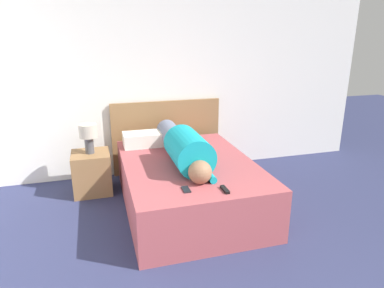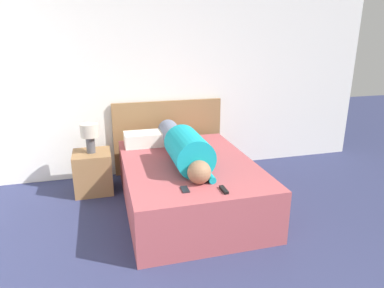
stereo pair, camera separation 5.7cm
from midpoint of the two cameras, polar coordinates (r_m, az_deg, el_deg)
wall_back at (r=4.69m, az=-5.84°, el=10.76°), size 6.06×0.06×2.60m
bed at (r=3.86m, az=-1.03°, el=-6.72°), size 1.39×1.94×0.54m
headboard at (r=4.80m, az=-4.54°, el=1.24°), size 1.51×0.04×1.01m
nightstand at (r=4.39m, az=-16.68°, el=-4.58°), size 0.45×0.44×0.51m
table_lamp at (r=4.23m, az=-17.26°, el=1.58°), size 0.21×0.21×0.36m
person_lying at (r=3.70m, az=-1.83°, el=-0.51°), size 0.39×1.61×0.39m
pillow_near_headboard at (r=4.32m, az=-7.75°, el=0.86°), size 0.61×0.30×0.17m
tv_remote at (r=3.09m, az=4.98°, el=-7.56°), size 0.04×0.15×0.02m
cell_phone at (r=3.09m, az=-1.54°, el=-7.59°), size 0.06×0.13×0.01m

